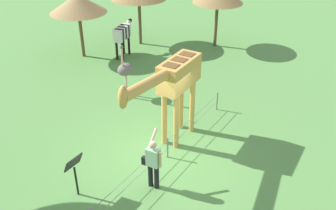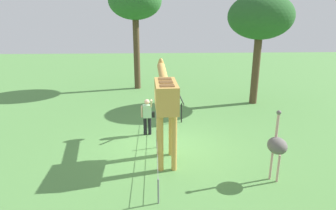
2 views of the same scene
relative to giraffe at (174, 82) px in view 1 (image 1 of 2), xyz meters
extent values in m
plane|color=#568E47|center=(0.83, 0.10, -2.26)|extent=(60.00, 60.00, 0.00)
cylinder|color=gold|center=(0.21, 0.23, -1.28)|extent=(0.18, 0.18, 1.96)
cylinder|color=gold|center=(0.22, -0.21, -1.28)|extent=(0.18, 0.18, 1.96)
cylinder|color=gold|center=(-0.89, 0.19, -1.28)|extent=(0.18, 0.18, 1.96)
cylinder|color=gold|center=(-0.88, -0.25, -1.28)|extent=(0.18, 0.18, 1.96)
cube|color=gold|center=(-0.34, -0.01, 0.15)|extent=(1.72, 0.75, 0.90)
cube|color=brown|center=(0.16, 0.01, 0.61)|extent=(0.37, 0.45, 0.02)
cube|color=brown|center=(-0.34, -0.01, 0.61)|extent=(0.37, 0.45, 0.02)
cube|color=brown|center=(-0.84, -0.03, 0.61)|extent=(0.37, 0.45, 0.02)
cylinder|color=gold|center=(1.40, 0.04, 0.54)|extent=(2.33, 0.39, 0.56)
ellipsoid|color=gold|center=(2.54, 0.08, 0.67)|extent=(0.36, 0.27, 0.67)
cylinder|color=brown|center=(2.54, 0.14, 0.85)|extent=(0.05, 0.05, 0.14)
cylinder|color=brown|center=(2.54, 0.02, 0.85)|extent=(0.05, 0.05, 0.14)
cylinder|color=black|center=(2.18, 0.59, -1.87)|extent=(0.14, 0.14, 0.78)
cylinder|color=black|center=(2.16, 0.79, -1.87)|extent=(0.14, 0.14, 0.78)
cube|color=#93C699|center=(2.17, 0.69, -1.20)|extent=(0.27, 0.38, 0.55)
sphere|color=#D8AD8C|center=(2.17, 0.69, -0.79)|extent=(0.22, 0.22, 0.22)
cylinder|color=#D8AD8C|center=(1.89, 0.51, -0.78)|extent=(0.45, 0.11, 0.45)
cylinder|color=#D8AD8C|center=(2.15, 0.91, -1.21)|extent=(0.08, 0.08, 0.50)
cube|color=black|center=(2.24, 0.48, -1.38)|extent=(0.14, 0.21, 0.24)
cylinder|color=black|center=(-5.15, -6.19, -1.78)|extent=(0.12, 0.12, 0.95)
cylinder|color=black|center=(-5.23, -5.90, -1.78)|extent=(0.12, 0.12, 0.95)
cylinder|color=black|center=(-4.38, -5.99, -1.78)|extent=(0.12, 0.12, 0.95)
cylinder|color=black|center=(-4.45, -5.70, -1.78)|extent=(0.12, 0.12, 0.95)
cube|color=silver|center=(-4.30, -5.81, -1.01)|extent=(0.28, 0.47, 0.60)
cube|color=black|center=(-4.47, -5.86, -1.01)|extent=(0.28, 0.47, 0.60)
cube|color=silver|center=(-4.63, -5.90, -1.01)|extent=(0.28, 0.47, 0.60)
cube|color=black|center=(-4.80, -5.94, -1.01)|extent=(0.28, 0.47, 0.60)
cube|color=silver|center=(-4.97, -5.99, -1.01)|extent=(0.28, 0.47, 0.60)
cube|color=black|center=(-5.13, -6.03, -1.01)|extent=(0.28, 0.47, 0.60)
cube|color=silver|center=(-5.30, -6.07, -1.01)|extent=(0.28, 0.47, 0.60)
cylinder|color=silver|center=(-5.53, -6.13, -0.86)|extent=(0.48, 0.30, 0.47)
ellipsoid|color=black|center=(-5.77, -6.19, -0.71)|extent=(0.43, 0.27, 0.22)
cylinder|color=#CC9E93|center=(-1.60, -3.21, -1.81)|extent=(0.07, 0.07, 0.90)
cylinder|color=#CC9E93|center=(-1.76, -3.37, -1.81)|extent=(0.07, 0.07, 0.90)
ellipsoid|color=#66605B|center=(-1.68, -3.29, -1.08)|extent=(0.70, 0.56, 0.49)
cylinder|color=#CC9E93|center=(-1.53, -3.29, -0.53)|extent=(0.08, 0.08, 0.80)
sphere|color=#66605B|center=(-1.53, -3.29, -0.08)|extent=(0.14, 0.14, 0.14)
cylinder|color=brown|center=(-8.64, -2.75, -1.10)|extent=(0.16, 0.16, 2.33)
cylinder|color=brown|center=(-6.74, -6.29, -1.03)|extent=(0.16, 0.16, 2.45)
cylinder|color=brown|center=(-3.79, -7.68, -1.14)|extent=(0.16, 0.16, 2.24)
cone|color=#997A4C|center=(-3.79, -7.68, 0.41)|extent=(2.70, 2.70, 0.87)
cylinder|color=black|center=(3.58, -0.91, -1.78)|extent=(0.06, 0.06, 0.95)
cube|color=#2D2D2D|center=(3.58, -0.91, -1.13)|extent=(0.56, 0.21, 0.38)
cylinder|color=slate|center=(-2.67, 0.30, -1.88)|extent=(0.05, 0.05, 0.75)
cylinder|color=slate|center=(0.83, 0.30, -1.88)|extent=(0.05, 0.05, 0.75)
cube|color=slate|center=(0.83, 0.30, -1.62)|extent=(7.00, 0.01, 0.01)
cube|color=slate|center=(0.83, 0.30, -1.92)|extent=(7.00, 0.01, 0.01)
camera|label=1|loc=(8.85, 5.44, 5.24)|focal=40.37mm
camera|label=2|loc=(-9.43, 0.37, 2.64)|focal=30.88mm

